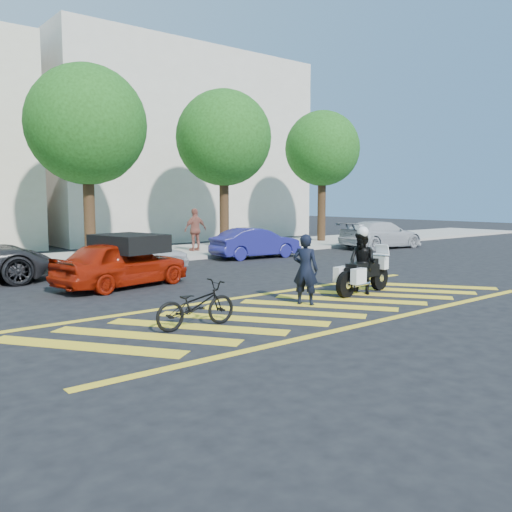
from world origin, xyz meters
TOP-DOWN VIEW (x-y plane):
  - ground at (0.00, 0.00)m, footprint 90.00×90.00m
  - sidewalk at (0.00, 12.00)m, footprint 60.00×5.00m
  - crosswalk at (-0.04, 0.00)m, footprint 12.33×4.00m
  - building_right at (9.00, 21.00)m, footprint 16.00×8.00m
  - tree_center at (0.13, 12.06)m, footprint 4.60×4.60m
  - tree_right at (6.63, 12.06)m, footprint 4.40×4.40m
  - tree_far_right at (13.13, 12.06)m, footprint 4.00×4.00m
  - officer_bike at (0.33, 0.24)m, footprint 0.63×0.71m
  - bicycle at (-2.84, -0.05)m, footprint 1.70×0.63m
  - police_motorcycle at (2.47, 0.34)m, footprint 2.22×0.76m
  - officer_moto at (2.46, 0.34)m, footprint 0.70×0.85m
  - red_convertible at (-1.86, 5.22)m, footprint 4.12×2.32m
  - parked_mid_right at (-0.10, 7.80)m, footprint 3.56×1.65m
  - parked_right at (5.63, 8.58)m, footprint 3.86×1.64m
  - parked_far_right at (13.20, 8.14)m, footprint 4.74×2.27m
  - pedestrian_right at (4.53, 11.42)m, footprint 1.10×0.47m

SIDE VIEW (x-z plane):
  - ground at x=0.00m, z-range 0.00..0.00m
  - crosswalk at x=-0.04m, z-range 0.00..0.01m
  - sidewalk at x=0.00m, z-range 0.00..0.15m
  - bicycle at x=-2.84m, z-range 0.00..0.89m
  - police_motorcycle at x=2.47m, z-range 0.04..1.02m
  - parked_mid_right at x=-0.10m, z-range 0.00..1.18m
  - parked_right at x=5.63m, z-range 0.00..1.24m
  - red_convertible at x=-1.86m, z-range 0.00..1.32m
  - parked_far_right at x=13.20m, z-range 0.00..1.33m
  - officer_moto at x=2.46m, z-range 0.00..1.61m
  - officer_bike at x=0.33m, z-range 0.00..1.64m
  - pedestrian_right at x=4.53m, z-range 0.15..2.01m
  - tree_far_right at x=13.13m, z-range 1.39..8.49m
  - tree_right at x=6.63m, z-range 1.34..8.75m
  - tree_center at x=0.13m, z-range 1.31..8.88m
  - building_right at x=9.00m, z-range 0.00..11.00m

